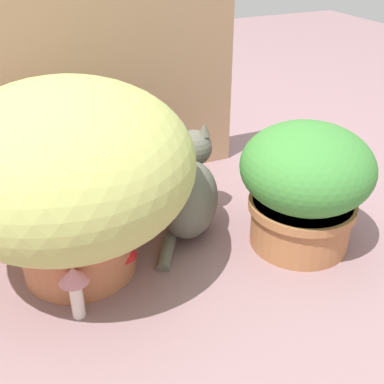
{
  "coord_description": "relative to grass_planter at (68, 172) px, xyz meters",
  "views": [
    {
      "loc": [
        -0.32,
        -1.09,
        0.85
      ],
      "look_at": [
        0.16,
        -0.03,
        0.18
      ],
      "focal_mm": 46.25,
      "sensor_mm": 36.0,
      "label": 1
    }
  ],
  "objects": [
    {
      "name": "mushroom_ornament_pink",
      "position": [
        -0.05,
        -0.18,
        -0.19
      ],
      "size": [
        0.07,
        0.07,
        0.14
      ],
      "color": "silver",
      "rests_on": "ground"
    },
    {
      "name": "cardboard_backdrop",
      "position": [
        0.14,
        0.46,
        0.12
      ],
      "size": [
        1.08,
        0.03,
        0.82
      ],
      "primitive_type": "cube",
      "color": "tan",
      "rests_on": "ground"
    },
    {
      "name": "cat",
      "position": [
        0.35,
        0.06,
        -0.17
      ],
      "size": [
        0.3,
        0.33,
        0.32
      ],
      "color": "#605F53",
      "rests_on": "ground"
    },
    {
      "name": "leafy_planter",
      "position": [
        0.61,
        -0.14,
        -0.1
      ],
      "size": [
        0.36,
        0.36,
        0.36
      ],
      "color": "#AC6C42",
      "rests_on": "ground"
    },
    {
      "name": "grass_planter",
      "position": [
        0.0,
        0.0,
        0.0
      ],
      "size": [
        0.63,
        0.63,
        0.52
      ],
      "color": "#BA6C46",
      "rests_on": "ground"
    },
    {
      "name": "mushroom_ornament_red",
      "position": [
        0.09,
        -0.08,
        -0.22
      ],
      "size": [
        0.09,
        0.09,
        0.11
      ],
      "color": "silver",
      "rests_on": "ground"
    },
    {
      "name": "ground_plane",
      "position": [
        0.16,
        -0.01,
        -0.29
      ],
      "size": [
        6.0,
        6.0,
        0.0
      ],
      "primitive_type": "plane",
      "color": "gray"
    }
  ]
}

